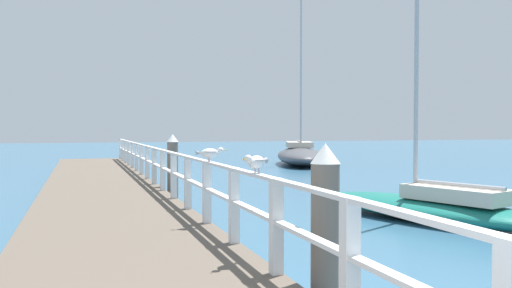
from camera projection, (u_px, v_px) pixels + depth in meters
The scene contains 8 objects.
pier_deck at pixel (102, 196), 14.02m from camera, with size 2.87×26.69×0.54m, color brown.
pier_railing at pixel (154, 161), 14.41m from camera, with size 0.12×25.21×0.98m.
dock_piling_near at pixel (325, 238), 5.27m from camera, with size 0.29×0.29×1.87m.
dock_piling_far at pixel (173, 170), 13.88m from camera, with size 0.29×0.29×1.87m.
seagull_foreground at pixel (256, 161), 6.06m from camera, with size 0.39×0.34×0.21m.
seagull_background at pixel (210, 153), 8.26m from camera, with size 0.48×0.18×0.21m.
boat_2 at pixel (430, 205), 11.84m from camera, with size 3.50×6.30×8.29m.
boat_3 at pixel (300, 155), 30.40m from camera, with size 5.05×8.66×9.45m.
Camera 1 is at (-0.53, -1.18, 2.01)m, focal length 37.95 mm.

